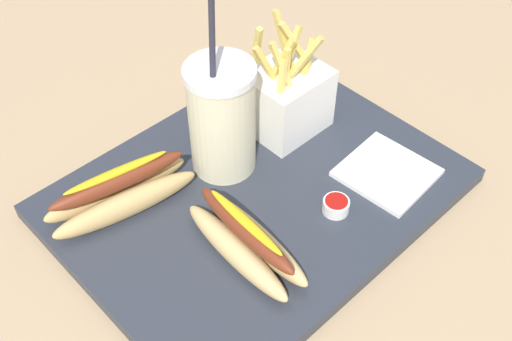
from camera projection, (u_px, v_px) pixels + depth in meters
The scene contains 8 objects.
ground_plane at pixel (256, 203), 0.80m from camera, with size 2.40×2.40×0.02m, color tan.
food_tray at pixel (256, 193), 0.79m from camera, with size 0.47×0.36×0.02m, color #2D333D.
soda_cup at pixel (221, 119), 0.75m from camera, with size 0.08×0.08×0.25m.
fries_basket at pixel (286, 98), 0.83m from camera, with size 0.10×0.09×0.17m.
hot_dog_1 at pixel (246, 241), 0.69m from camera, with size 0.07×0.17×0.06m.
hot_dog_2 at pixel (121, 193), 0.74m from camera, with size 0.19×0.09×0.06m.
ketchup_cup_1 at pixel (336, 205), 0.75m from camera, with size 0.03×0.03×0.02m.
napkin_stack at pixel (387, 173), 0.79m from camera, with size 0.10×0.11×0.01m, color white.
Camera 1 is at (0.36, 0.38, 0.60)m, focal length 44.26 mm.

